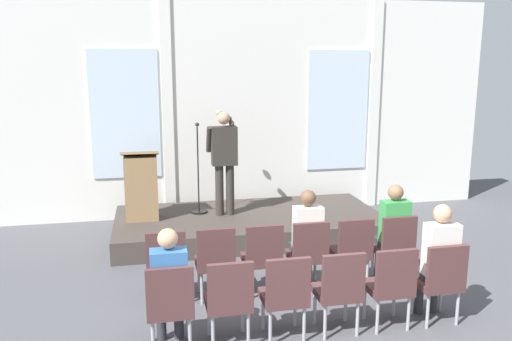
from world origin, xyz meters
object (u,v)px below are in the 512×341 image
(chair_r0_c4, at_px, (352,248))
(audience_r1_c5, at_px, (438,257))
(audience_r0_c5, at_px, (392,228))
(lectern, at_px, (141,186))
(audience_r0_c3, at_px, (306,234))
(chair_r1_c1, at_px, (229,297))
(chair_r1_c4, at_px, (391,282))
(chair_r0_c3, at_px, (308,251))
(chair_r0_c5, at_px, (394,245))
(speaker, at_px, (224,155))
(audience_r1_c0, at_px, (169,282))
(mic_stand, at_px, (199,194))
(chair_r0_c0, at_px, (166,262))
(chair_r1_c0, at_px, (170,302))
(chair_r1_c5, at_px, (440,278))
(chair_r1_c2, at_px, (285,292))
(chair_r0_c2, at_px, (263,255))
(chair_r0_c1, at_px, (215,258))
(chair_r1_c3, at_px, (339,287))

(chair_r0_c4, relative_size, audience_r1_c5, 0.69)
(audience_r0_c5, bearing_deg, lectern, 143.18)
(chair_r0_c4, bearing_deg, audience_r0_c3, 172.08)
(chair_r1_c1, relative_size, chair_r1_c4, 1.00)
(audience_r0_c3, height_order, audience_r0_c5, audience_r0_c5)
(chair_r0_c3, height_order, audience_r0_c5, audience_r0_c5)
(audience_r0_c3, relative_size, chair_r1_c1, 1.40)
(lectern, height_order, chair_r0_c5, lectern)
(speaker, relative_size, audience_r1_c0, 1.36)
(mic_stand, xyz_separation_m, chair_r0_c0, (-0.65, -2.68, -0.14))
(chair_r0_c5, bearing_deg, chair_r1_c4, -118.32)
(audience_r0_c3, distance_m, chair_r1_c1, 1.67)
(speaker, relative_size, audience_r0_c5, 1.32)
(chair_r1_c0, xyz_separation_m, chair_r1_c1, (0.59, 0.00, 0.00))
(chair_r0_c3, bearing_deg, speaker, 105.60)
(chair_r1_c1, height_order, chair_r1_c5, same)
(chair_r1_c0, relative_size, chair_r1_c5, 1.00)
(chair_r1_c2, bearing_deg, chair_r1_c4, 0.00)
(chair_r0_c5, xyz_separation_m, audience_r0_c5, (-0.00, 0.08, 0.20))
(chair_r0_c2, height_order, audience_r1_c0, audience_r1_c0)
(audience_r1_c5, bearing_deg, audience_r1_c0, 179.92)
(chair_r1_c5, bearing_deg, chair_r0_c5, 90.00)
(chair_r0_c0, bearing_deg, lectern, 96.73)
(speaker, xyz_separation_m, audience_r1_c0, (-1.07, -3.49, -0.64))
(lectern, distance_m, chair_r0_c1, 2.68)
(chair_r0_c0, distance_m, chair_r0_c5, 2.94)
(chair_r1_c1, height_order, chair_r1_c4, same)
(mic_stand, distance_m, chair_r1_c3, 3.93)
(lectern, height_order, chair_r1_c4, lectern)
(chair_r1_c4, bearing_deg, chair_r0_c4, 90.00)
(mic_stand, distance_m, chair_r1_c5, 4.41)
(mic_stand, height_order, chair_r0_c0, mic_stand)
(audience_r1_c0, xyz_separation_m, audience_r1_c5, (2.94, -0.00, 0.04))
(chair_r0_c1, distance_m, chair_r0_c2, 0.59)
(chair_r1_c1, xyz_separation_m, audience_r1_c5, (2.35, 0.08, 0.22))
(chair_r0_c5, xyz_separation_m, audience_r1_c5, (-0.00, -1.01, 0.22))
(chair_r1_c3, bearing_deg, chair_r1_c0, 180.00)
(audience_r1_c5, bearing_deg, chair_r0_c3, 139.30)
(chair_r0_c0, relative_size, chair_r0_c1, 1.00)
(chair_r1_c0, distance_m, chair_r1_c5, 2.94)
(lectern, xyz_separation_m, audience_r0_c3, (2.06, -2.42, -0.16))
(chair_r0_c3, bearing_deg, audience_r0_c5, 3.95)
(audience_r1_c5, bearing_deg, chair_r0_c2, 150.17)
(chair_r0_c3, height_order, audience_r0_c3, audience_r0_c3)
(chair_r0_c3, bearing_deg, lectern, 129.45)
(chair_r0_c4, height_order, chair_r1_c3, same)
(chair_r0_c5, height_order, audience_r1_c0, audience_r1_c0)
(chair_r1_c3, bearing_deg, chair_r1_c4, 0.00)
(chair_r0_c2, height_order, chair_r1_c3, same)
(audience_r0_c3, bearing_deg, audience_r0_c5, -0.03)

